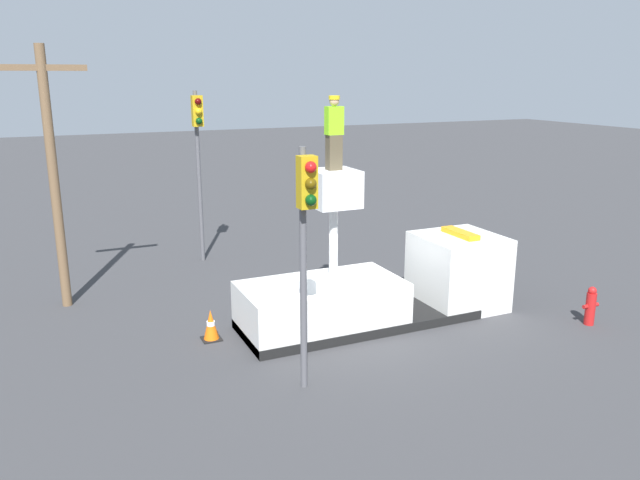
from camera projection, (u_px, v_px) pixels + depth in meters
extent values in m
plane|color=#38383A|center=(358.00, 323.00, 16.33)|extent=(120.00, 120.00, 0.00)
cube|color=black|center=(359.00, 319.00, 16.30)|extent=(6.21, 2.21, 0.24)
cube|color=silver|center=(321.00, 306.00, 15.75)|extent=(4.07, 2.15, 1.26)
cube|color=silver|center=(458.00, 271.00, 17.31)|extent=(2.13, 2.15, 2.03)
cube|color=black|center=(490.00, 253.00, 17.63)|extent=(0.03, 1.83, 0.81)
cube|color=orange|center=(460.00, 233.00, 17.03)|extent=(0.36, 1.29, 0.14)
cylinder|color=silver|center=(333.00, 242.00, 15.46)|extent=(0.22, 0.22, 2.02)
cube|color=silver|center=(334.00, 188.00, 15.11)|extent=(1.09, 1.09, 0.90)
cube|color=brown|center=(334.00, 152.00, 14.89)|extent=(0.34, 0.26, 0.84)
cube|color=#8CEA1E|center=(334.00, 121.00, 14.69)|extent=(0.40, 0.26, 0.66)
sphere|color=tan|center=(334.00, 101.00, 14.58)|extent=(0.23, 0.23, 0.23)
cylinder|color=yellow|center=(334.00, 97.00, 14.56)|extent=(0.26, 0.26, 0.09)
cylinder|color=#515156|center=(303.00, 272.00, 12.38)|extent=(0.14, 0.14, 4.99)
cube|color=#B79314|center=(307.00, 182.00, 11.73)|extent=(0.34, 0.28, 1.00)
sphere|color=red|center=(311.00, 167.00, 11.48)|extent=(0.22, 0.22, 0.22)
sphere|color=#503C07|center=(311.00, 184.00, 11.56)|extent=(0.22, 0.22, 0.22)
sphere|color=#083710|center=(311.00, 200.00, 11.64)|extent=(0.22, 0.22, 0.22)
cylinder|color=#515156|center=(199.00, 178.00, 21.16)|extent=(0.14, 0.14, 5.80)
cube|color=#B79314|center=(197.00, 111.00, 20.40)|extent=(0.34, 0.28, 1.00)
sphere|color=#490707|center=(198.00, 102.00, 20.16)|extent=(0.22, 0.22, 0.22)
sphere|color=gold|center=(199.00, 111.00, 20.23)|extent=(0.22, 0.22, 0.22)
sphere|color=#083710|center=(199.00, 121.00, 20.31)|extent=(0.22, 0.22, 0.22)
cylinder|color=red|center=(590.00, 309.00, 16.14)|extent=(0.25, 0.25, 0.86)
sphere|color=red|center=(592.00, 291.00, 16.01)|extent=(0.22, 0.22, 0.22)
cylinder|color=red|center=(585.00, 307.00, 16.04)|extent=(0.12, 0.10, 0.10)
cylinder|color=red|center=(596.00, 305.00, 16.19)|extent=(0.12, 0.10, 0.10)
cube|color=black|center=(212.00, 339.00, 15.31)|extent=(0.47, 0.47, 0.03)
cone|color=orange|center=(211.00, 325.00, 15.22)|extent=(0.39, 0.39, 0.77)
cylinder|color=white|center=(211.00, 323.00, 15.21)|extent=(0.20, 0.20, 0.11)
cylinder|color=brown|center=(54.00, 181.00, 16.70)|extent=(0.26, 0.26, 7.08)
cube|color=brown|center=(41.00, 68.00, 15.95)|extent=(2.20, 0.16, 0.16)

